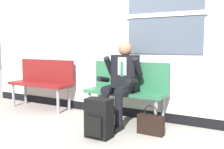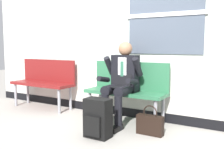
{
  "view_description": "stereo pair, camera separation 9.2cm",
  "coord_description": "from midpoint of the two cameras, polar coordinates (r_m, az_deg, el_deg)",
  "views": [
    {
      "loc": [
        2.04,
        -3.16,
        1.18
      ],
      "look_at": [
        0.11,
        0.19,
        0.75
      ],
      "focal_mm": 42.24,
      "sensor_mm": 36.0,
      "label": 1
    },
    {
      "loc": [
        2.12,
        -3.11,
        1.18
      ],
      "look_at": [
        0.11,
        0.19,
        0.75
      ],
      "focal_mm": 42.24,
      "sensor_mm": 36.0,
      "label": 2
    }
  ],
  "objects": [
    {
      "name": "bench_with_person",
      "position": [
        4.1,
        2.65,
        -2.64
      ],
      "size": [
        1.28,
        0.42,
        0.92
      ],
      "color": "#2D6B47",
      "rests_on": "ground"
    },
    {
      "name": "station_wall",
      "position": [
        4.4,
        1.82,
        10.51
      ],
      "size": [
        6.01,
        0.16,
        3.02
      ],
      "color": "beige",
      "rests_on": "ground"
    },
    {
      "name": "person_seated",
      "position": [
        3.91,
        1.31,
        -1.34
      ],
      "size": [
        0.57,
        0.7,
        1.23
      ],
      "color": "black",
      "rests_on": "ground"
    },
    {
      "name": "ground_plane",
      "position": [
        3.94,
        -3.55,
        -11.08
      ],
      "size": [
        18.0,
        18.0,
        0.0
      ],
      "primitive_type": "plane",
      "color": "#9E9991"
    },
    {
      "name": "handbag",
      "position": [
        3.58,
        7.63,
        -10.6
      ],
      "size": [
        0.36,
        0.11,
        0.4
      ],
      "color": "black",
      "rests_on": "ground"
    },
    {
      "name": "backpack",
      "position": [
        3.41,
        -3.7,
        -9.52
      ],
      "size": [
        0.33,
        0.24,
        0.51
      ],
      "color": "black",
      "rests_on": "ground"
    },
    {
      "name": "bench_empty",
      "position": [
        5.16,
        -15.26,
        -1.06
      ],
      "size": [
        1.29,
        0.42,
        0.91
      ],
      "color": "maroon",
      "rests_on": "ground"
    }
  ]
}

